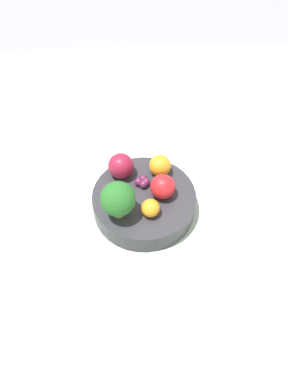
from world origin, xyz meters
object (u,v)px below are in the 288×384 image
(apple_red, at_px, (163,188))
(apple_green, at_px, (121,166))
(bowl, at_px, (144,202))
(grape_cluster, at_px, (142,182))
(broccoli, at_px, (118,199))
(orange_back, at_px, (160,166))
(orange_front, at_px, (151,208))

(apple_red, bearing_deg, apple_green, -37.31)
(bowl, distance_m, grape_cluster, 0.04)
(bowl, bearing_deg, broccoli, 40.69)
(bowl, bearing_deg, apple_green, -52.71)
(apple_red, distance_m, orange_back, 0.06)
(broccoli, height_order, apple_green, broccoli)
(bowl, height_order, orange_back, orange_back)
(orange_front, bearing_deg, bowl, -77.79)
(bowl, bearing_deg, apple_red, 174.35)
(apple_green, relative_size, orange_front, 1.48)
(orange_front, bearing_deg, apple_red, -122.75)
(apple_red, xyz_separation_m, apple_green, (0.08, -0.06, 0.00))
(apple_red, distance_m, apple_green, 0.10)
(grape_cluster, bearing_deg, orange_front, 99.28)
(apple_green, distance_m, grape_cluster, 0.05)
(broccoli, height_order, grape_cluster, broccoli)
(grape_cluster, bearing_deg, broccoli, 56.17)
(apple_red, distance_m, grape_cluster, 0.05)
(broccoli, bearing_deg, apple_green, -93.38)
(broccoli, relative_size, apple_green, 1.55)
(broccoli, bearing_deg, orange_front, 177.80)
(apple_red, distance_m, orange_front, 0.05)
(broccoli, relative_size, orange_front, 2.28)
(orange_back, height_order, grape_cluster, orange_back)
(apple_red, xyz_separation_m, orange_front, (0.03, 0.04, -0.01))
(broccoli, relative_size, orange_back, 1.81)
(apple_green, bearing_deg, bowl, 127.29)
(broccoli, xyz_separation_m, grape_cluster, (-0.05, -0.07, -0.04))
(orange_front, height_order, grape_cluster, orange_front)
(broccoli, height_order, orange_front, broccoli)
(orange_back, bearing_deg, apple_red, 90.54)
(bowl, bearing_deg, orange_front, 102.21)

